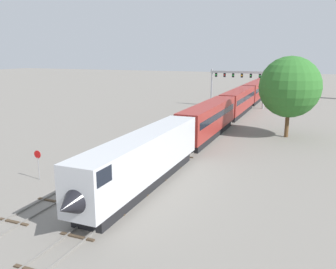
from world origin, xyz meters
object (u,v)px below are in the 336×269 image
object	(u,v)px
passenger_train	(248,95)
trackside_tree_left	(290,87)
stop_sign	(38,161)
signal_gantry	(237,79)

from	to	relation	value
passenger_train	trackside_tree_left	xyz separation A→B (m)	(10.34, -27.62, 4.55)
stop_sign	trackside_tree_left	distance (m)	34.57
passenger_train	trackside_tree_left	size ratio (longest dim) A/B	11.01
passenger_train	signal_gantry	world-z (taller)	signal_gantry
passenger_train	stop_sign	xyz separation A→B (m)	(-10.00, -55.07, -0.74)
trackside_tree_left	signal_gantry	bearing A→B (deg)	116.14
signal_gantry	trackside_tree_left	distance (m)	28.59
passenger_train	stop_sign	bearing A→B (deg)	-100.29
signal_gantry	trackside_tree_left	xyz separation A→B (m)	(12.59, -25.65, 1.02)
stop_sign	trackside_tree_left	xyz separation A→B (m)	(20.34, 27.45, 5.29)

